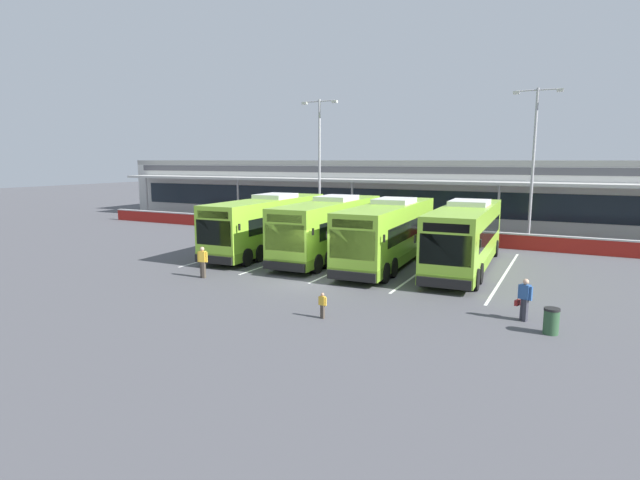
{
  "coord_description": "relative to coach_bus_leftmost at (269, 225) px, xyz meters",
  "views": [
    {
      "loc": [
        11.39,
        -21.72,
        6.02
      ],
      "look_at": [
        -1.13,
        3.0,
        1.6
      ],
      "focal_mm": 28.15,
      "sensor_mm": 36.0,
      "label": 1
    }
  ],
  "objects": [
    {
      "name": "bay_stripe_west",
      "position": [
        2.31,
        -0.09,
        -1.78
      ],
      "size": [
        0.14,
        13.0,
        0.01
      ],
      "primitive_type": "cube",
      "color": "silver",
      "rests_on": "ground"
    },
    {
      "name": "litter_bin",
      "position": [
        17.51,
        -9.14,
        -1.32
      ],
      "size": [
        0.54,
        0.54,
        0.93
      ],
      "color": "#2D5133",
      "rests_on": "ground"
    },
    {
      "name": "lamp_post_west",
      "position": [
        -1.49,
        10.36,
        4.5
      ],
      "size": [
        3.24,
        0.28,
        11.0
      ],
      "color": "#9E9EA3",
      "rests_on": "ground"
    },
    {
      "name": "red_barrier_wall",
      "position": [
        6.51,
        8.41,
        -1.23
      ],
      "size": [
        60.0,
        0.4,
        1.1
      ],
      "color": "maroon",
      "rests_on": "ground"
    },
    {
      "name": "coach_bus_centre",
      "position": [
        8.43,
        -0.23,
        0.0
      ],
      "size": [
        3.29,
        12.24,
        3.78
      ],
      "color": "#8CC633",
      "rests_on": "ground"
    },
    {
      "name": "ground_plane",
      "position": [
        6.51,
        -6.09,
        -1.79
      ],
      "size": [
        200.0,
        200.0,
        0.0
      ],
      "primitive_type": "plane",
      "color": "#4C4C51"
    },
    {
      "name": "terminal_building",
      "position": [
        6.51,
        20.82,
        1.23
      ],
      "size": [
        70.0,
        13.0,
        6.0
      ],
      "color": "silver",
      "rests_on": "ground"
    },
    {
      "name": "bay_stripe_far_west",
      "position": [
        -1.89,
        -0.09,
        -1.78
      ],
      "size": [
        0.14,
        13.0,
        0.01
      ],
      "primitive_type": "cube",
      "color": "silver",
      "rests_on": "ground"
    },
    {
      "name": "coach_bus_leftmost",
      "position": [
        0.0,
        0.0,
        0.0
      ],
      "size": [
        3.29,
        12.24,
        3.78
      ],
      "color": "#8CC633",
      "rests_on": "ground"
    },
    {
      "name": "bay_stripe_mid_east",
      "position": [
        14.91,
        -0.09,
        -1.78
      ],
      "size": [
        0.14,
        13.0,
        0.01
      ],
      "primitive_type": "cube",
      "color": "silver",
      "rests_on": "ground"
    },
    {
      "name": "coach_bus_right_centre",
      "position": [
        12.69,
        0.37,
        0.0
      ],
      "size": [
        3.29,
        12.24,
        3.78
      ],
      "color": "#8CC633",
      "rests_on": "ground"
    },
    {
      "name": "lamp_post_centre",
      "position": [
        15.15,
        11.21,
        4.5
      ],
      "size": [
        3.24,
        0.28,
        11.0
      ],
      "color": "#9E9EA3",
      "rests_on": "ground"
    },
    {
      "name": "pedestrian_child",
      "position": [
        9.58,
        -11.18,
        -1.24
      ],
      "size": [
        0.33,
        0.2,
        1.0
      ],
      "color": "#4C4238",
      "rests_on": "ground"
    },
    {
      "name": "pedestrian_with_handbag",
      "position": [
        16.51,
        -7.96,
        -0.93
      ],
      "size": [
        0.63,
        0.47,
        1.62
      ],
      "color": "#33333D",
      "rests_on": "ground"
    },
    {
      "name": "bay_stripe_centre",
      "position": [
        10.71,
        -0.09,
        -1.78
      ],
      "size": [
        0.14,
        13.0,
        0.01
      ],
      "primitive_type": "cube",
      "color": "silver",
      "rests_on": "ground"
    },
    {
      "name": "bay_stripe_mid_west",
      "position": [
        6.51,
        -0.09,
        -1.78
      ],
      "size": [
        0.14,
        13.0,
        0.01
      ],
      "primitive_type": "cube",
      "color": "silver",
      "rests_on": "ground"
    },
    {
      "name": "pedestrian_in_dark_coat",
      "position": [
        1.04,
        -7.94,
        -0.91
      ],
      "size": [
        0.54,
        0.29,
        1.62
      ],
      "color": "#4C4238",
      "rests_on": "ground"
    },
    {
      "name": "coach_bus_left_centre",
      "position": [
        4.43,
        0.23,
        0.0
      ],
      "size": [
        3.29,
        12.24,
        3.78
      ],
      "color": "#8CC633",
      "rests_on": "ground"
    }
  ]
}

